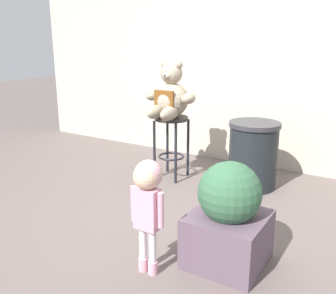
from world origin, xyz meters
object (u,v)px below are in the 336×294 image
bar_stool_with_teddy (171,134)px  trash_bin (253,155)px  teddy_bear (170,97)px  planter_with_shrub (228,218)px  child_walking (147,193)px

bar_stool_with_teddy → trash_bin: bearing=12.9°
bar_stool_with_teddy → teddy_bear: 0.46m
bar_stool_with_teddy → teddy_bear: (0.00, -0.03, 0.45)m
trash_bin → planter_with_shrub: size_ratio=0.95×
bar_stool_with_teddy → teddy_bear: size_ratio=1.15×
trash_bin → planter_with_shrub: (0.37, -1.57, -0.01)m
trash_bin → planter_with_shrub: planter_with_shrub is taller
child_walking → planter_with_shrub: child_walking is taller
teddy_bear → child_walking: 1.98m
trash_bin → teddy_bear: bearing=-165.3°
child_walking → trash_bin: bearing=154.3°
planter_with_shrub → bar_stool_with_teddy: bearing=134.0°
bar_stool_with_teddy → trash_bin: (0.94, 0.22, -0.16)m
bar_stool_with_teddy → child_walking: bearing=-63.6°
teddy_bear → bar_stool_with_teddy: bearing=90.0°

